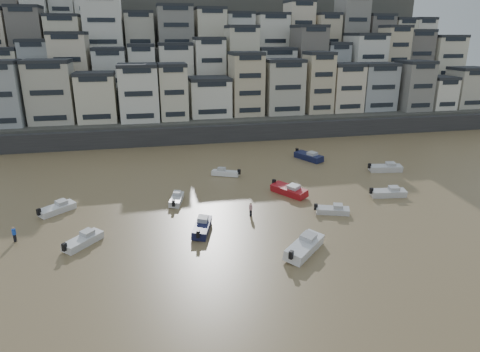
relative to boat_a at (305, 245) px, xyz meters
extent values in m
cube|color=#38383A|center=(-2.50, 49.04, 0.86)|extent=(140.00, 3.00, 3.50)
cube|color=#4C4C47|center=(2.50, 56.04, 1.11)|extent=(140.00, 14.00, 4.00)
cube|color=#4C4C47|center=(2.50, 68.04, 4.11)|extent=(140.00, 14.00, 10.00)
cube|color=#4C4C47|center=(2.50, 80.04, 8.11)|extent=(140.00, 14.00, 18.00)
cube|color=#4C4C47|center=(2.50, 92.04, 12.11)|extent=(140.00, 16.00, 26.00)
cube|color=#4C4C47|center=(2.50, 106.04, 15.11)|extent=(140.00, 18.00, 32.00)
camera|label=1|loc=(-14.81, -36.77, 20.43)|focal=32.00mm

